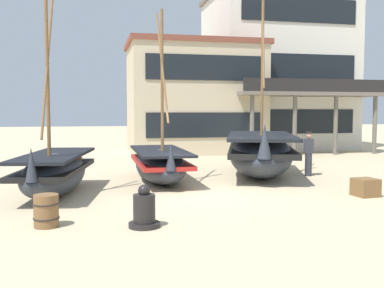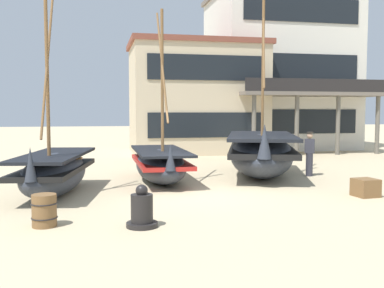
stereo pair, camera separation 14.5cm
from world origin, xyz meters
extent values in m
plane|color=#CCB78E|center=(0.00, 0.00, 0.00)|extent=(120.00, 120.00, 0.00)
ellipsoid|color=#2D333D|center=(-0.88, 2.21, 0.57)|extent=(1.65, 4.62, 1.13)
cube|color=red|center=(-0.88, 2.21, 0.71)|extent=(1.66, 4.43, 0.14)
cube|color=black|center=(-0.88, 2.21, 1.09)|extent=(1.70, 4.52, 0.08)
cone|color=#2D333D|center=(-0.88, -0.01, 1.07)|extent=(0.33, 0.33, 0.79)
cylinder|color=brown|center=(-0.88, 1.63, 3.31)|extent=(0.10, 0.10, 5.03)
cylinder|color=brown|center=(-0.88, 1.63, 4.02)|extent=(0.08, 2.47, 3.87)
cube|color=brown|center=(-0.88, 2.55, 0.96)|extent=(1.56, 0.16, 0.06)
ellipsoid|color=#2D333D|center=(3.06, 2.77, 0.80)|extent=(4.08, 6.28, 1.60)
cube|color=black|center=(3.06, 2.77, 1.00)|extent=(4.02, 6.06, 0.19)
cube|color=black|center=(3.06, 2.77, 1.53)|extent=(4.10, 6.19, 0.11)
cone|color=#2D333D|center=(2.16, 0.12, 1.52)|extent=(0.59, 0.59, 1.12)
cylinder|color=brown|center=(2.83, 2.08, 4.45)|extent=(0.10, 0.10, 6.66)
cylinder|color=brown|center=(2.83, 2.08, 5.79)|extent=(0.88, 2.44, 5.15)
cube|color=brown|center=(3.20, 3.19, 1.36)|extent=(2.15, 0.86, 0.06)
ellipsoid|color=#2D333D|center=(-4.26, 0.49, 0.61)|extent=(2.28, 4.81, 1.22)
cube|color=black|center=(-4.26, 0.49, 0.76)|extent=(2.27, 4.63, 0.15)
cube|color=black|center=(-4.26, 0.49, 1.17)|extent=(2.31, 4.72, 0.09)
cone|color=#2D333D|center=(-4.63, -1.69, 1.16)|extent=(0.35, 0.35, 0.86)
cylinder|color=brown|center=(-4.36, -0.08, 3.46)|extent=(0.10, 0.10, 5.21)
cylinder|color=brown|center=(-4.36, -0.08, 3.72)|extent=(0.32, 1.51, 4.03)
cube|color=brown|center=(-4.20, 0.83, 1.04)|extent=(1.46, 0.40, 0.06)
cylinder|color=#33333D|center=(4.85, 2.37, 0.44)|extent=(0.26, 0.26, 0.88)
cube|color=#383842|center=(4.85, 2.37, 1.15)|extent=(0.42, 0.38, 0.54)
sphere|color=tan|center=(4.85, 2.37, 1.54)|extent=(0.22, 0.22, 0.22)
cylinder|color=#2D2823|center=(4.85, 2.37, 1.66)|extent=(0.24, 0.24, 0.05)
cylinder|color=black|center=(-2.10, -3.78, 0.05)|extent=(0.68, 0.68, 0.10)
cylinder|color=black|center=(-2.10, -3.78, 0.40)|extent=(0.47, 0.47, 0.61)
sphere|color=black|center=(-2.10, -3.78, 0.79)|extent=(0.26, 0.26, 0.26)
cylinder|color=brown|center=(-4.14, -3.32, 0.35)|extent=(0.52, 0.52, 0.70)
torus|color=black|center=(-4.14, -3.32, 0.50)|extent=(0.56, 0.56, 0.03)
torus|color=black|center=(-4.14, -3.32, 0.20)|extent=(0.56, 0.56, 0.03)
cube|color=brown|center=(4.57, -1.71, 0.26)|extent=(0.68, 0.68, 0.52)
cube|color=beige|center=(2.77, 12.99, 3.11)|extent=(7.64, 5.07, 6.21)
cube|color=brown|center=(2.77, 12.99, 6.36)|extent=(7.94, 5.27, 0.30)
cube|color=black|center=(2.77, 10.42, 1.71)|extent=(6.42, 0.06, 1.37)
cube|color=black|center=(2.77, 10.42, 4.81)|extent=(6.42, 0.06, 1.37)
cube|color=silver|center=(9.00, 15.41, 5.00)|extent=(8.74, 6.99, 9.99)
cube|color=black|center=(9.00, 11.88, 1.83)|extent=(7.34, 0.06, 1.47)
cube|color=black|center=(9.00, 11.88, 5.16)|extent=(7.34, 0.06, 1.47)
cube|color=black|center=(9.00, 11.88, 8.49)|extent=(7.34, 0.06, 1.47)
cube|color=#70665B|center=(9.00, 10.63, 3.43)|extent=(8.74, 2.57, 0.20)
cylinder|color=#666056|center=(5.25, 9.73, 1.67)|extent=(0.24, 0.24, 3.33)
cylinder|color=#666056|center=(7.75, 9.73, 1.67)|extent=(0.24, 0.24, 3.33)
cylinder|color=#666056|center=(10.25, 9.73, 1.67)|extent=(0.24, 0.24, 3.33)
cylinder|color=#666056|center=(12.75, 9.73, 1.67)|extent=(0.24, 0.24, 3.33)
cube|color=black|center=(9.00, 9.40, 3.88)|extent=(8.74, 0.08, 0.70)
camera|label=1|loc=(-3.11, -13.14, 2.48)|focal=41.69mm
camera|label=2|loc=(-2.97, -13.17, 2.48)|focal=41.69mm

